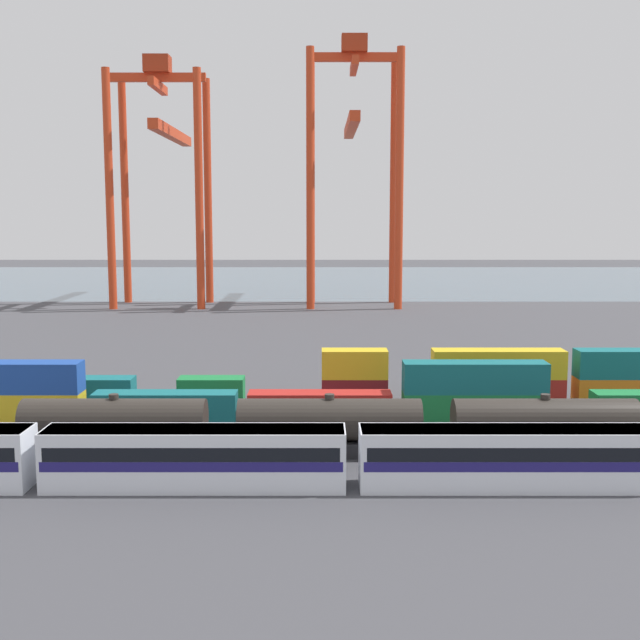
{
  "coord_description": "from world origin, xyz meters",
  "views": [
    {
      "loc": [
        -0.39,
        -67.7,
        17.41
      ],
      "look_at": [
        -0.18,
        21.1,
        5.8
      ],
      "focal_mm": 44.86,
      "sensor_mm": 36.0,
      "label": 1
    }
  ],
  "objects_px": {
    "shipping_container_11": "(210,391)",
    "gantry_crane_central": "(351,148)",
    "gantry_crane_west": "(161,157)",
    "passenger_train": "(193,455)",
    "freight_tank_row": "(542,426)",
    "shipping_container_5": "(472,407)",
    "shipping_container_7": "(626,407)"
  },
  "relations": [
    {
      "from": "passenger_train",
      "to": "shipping_container_5",
      "type": "bearing_deg",
      "value": 37.88
    },
    {
      "from": "gantry_crane_west",
      "to": "freight_tank_row",
      "type": "bearing_deg",
      "value": -65.08
    },
    {
      "from": "shipping_container_5",
      "to": "shipping_container_7",
      "type": "height_order",
      "value": "same"
    },
    {
      "from": "shipping_container_5",
      "to": "gantry_crane_central",
      "type": "height_order",
      "value": "gantry_crane_central"
    },
    {
      "from": "freight_tank_row",
      "to": "shipping_container_11",
      "type": "height_order",
      "value": "freight_tank_row"
    },
    {
      "from": "shipping_container_7",
      "to": "gantry_crane_west",
      "type": "distance_m",
      "value": 111.51
    },
    {
      "from": "freight_tank_row",
      "to": "gantry_crane_central",
      "type": "relative_size",
      "value": 1.5
    },
    {
      "from": "passenger_train",
      "to": "shipping_container_7",
      "type": "height_order",
      "value": "passenger_train"
    },
    {
      "from": "gantry_crane_west",
      "to": "shipping_container_5",
      "type": "bearing_deg",
      "value": -64.59
    },
    {
      "from": "gantry_crane_west",
      "to": "gantry_crane_central",
      "type": "height_order",
      "value": "gantry_crane_central"
    },
    {
      "from": "freight_tank_row",
      "to": "gantry_crane_central",
      "type": "bearing_deg",
      "value": 95.66
    },
    {
      "from": "freight_tank_row",
      "to": "gantry_crane_west",
      "type": "distance_m",
      "value": 114.75
    },
    {
      "from": "gantry_crane_central",
      "to": "passenger_train",
      "type": "bearing_deg",
      "value": -97.65
    },
    {
      "from": "freight_tank_row",
      "to": "shipping_container_11",
      "type": "xyz_separation_m",
      "value": [
        -26.45,
        15.45,
        -0.87
      ]
    },
    {
      "from": "freight_tank_row",
      "to": "passenger_train",
      "type": "bearing_deg",
      "value": -163.7
    },
    {
      "from": "gantry_crane_west",
      "to": "gantry_crane_central",
      "type": "distance_m",
      "value": 37.09
    },
    {
      "from": "shipping_container_7",
      "to": "shipping_container_11",
      "type": "distance_m",
      "value": 36.72
    },
    {
      "from": "shipping_container_5",
      "to": "shipping_container_7",
      "type": "relative_size",
      "value": 2.0
    },
    {
      "from": "freight_tank_row",
      "to": "gantry_crane_central",
      "type": "height_order",
      "value": "gantry_crane_central"
    },
    {
      "from": "shipping_container_7",
      "to": "freight_tank_row",
      "type": "bearing_deg",
      "value": -136.43
    },
    {
      "from": "freight_tank_row",
      "to": "shipping_container_5",
      "type": "relative_size",
      "value": 6.3
    },
    {
      "from": "gantry_crane_central",
      "to": "gantry_crane_west",
      "type": "bearing_deg",
      "value": 179.06
    },
    {
      "from": "shipping_container_7",
      "to": "gantry_crane_west",
      "type": "bearing_deg",
      "value": 121.69
    },
    {
      "from": "passenger_train",
      "to": "shipping_container_11",
      "type": "height_order",
      "value": "passenger_train"
    },
    {
      "from": "freight_tank_row",
      "to": "shipping_container_11",
      "type": "distance_m",
      "value": 30.64
    },
    {
      "from": "shipping_container_11",
      "to": "gantry_crane_central",
      "type": "xyz_separation_m",
      "value": [
        16.48,
        85.17,
        29.15
      ]
    },
    {
      "from": "shipping_container_7",
      "to": "gantry_crane_central",
      "type": "bearing_deg",
      "value": 102.18
    },
    {
      "from": "passenger_train",
      "to": "shipping_container_5",
      "type": "height_order",
      "value": "passenger_train"
    },
    {
      "from": "shipping_container_11",
      "to": "gantry_crane_west",
      "type": "xyz_separation_m",
      "value": [
        -20.57,
        85.78,
        27.51
      ]
    },
    {
      "from": "freight_tank_row",
      "to": "shipping_container_7",
      "type": "relative_size",
      "value": 12.62
    },
    {
      "from": "passenger_train",
      "to": "gantry_crane_west",
      "type": "xyz_separation_m",
      "value": [
        -22.57,
        108.38,
        26.66
      ]
    },
    {
      "from": "shipping_container_5",
      "to": "freight_tank_row",
      "type": "bearing_deg",
      "value": -70.17
    }
  ]
}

